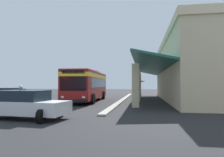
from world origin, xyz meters
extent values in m
plane|color=#262628|center=(0.00, 8.00, 0.00)|extent=(120.00, 120.00, 0.00)
cube|color=#9E998E|center=(0.61, 3.78, 0.06)|extent=(27.22, 0.50, 0.12)
cube|color=#C6B793|center=(0.61, 13.48, 3.09)|extent=(22.69, 10.15, 6.18)
cube|color=beige|center=(0.61, 13.48, 6.48)|extent=(22.99, 10.45, 0.60)
cube|color=#C6B793|center=(-7.90, 5.47, 1.70)|extent=(0.55, 0.55, 3.40)
cube|color=#C6B793|center=(-2.23, 5.47, 1.70)|extent=(0.55, 0.55, 3.40)
cube|color=#C6B793|center=(3.44, 5.47, 1.70)|extent=(0.55, 0.55, 3.40)
cube|color=#C6B793|center=(9.11, 5.47, 1.70)|extent=(0.55, 0.55, 3.40)
cube|color=#19594C|center=(0.61, 6.80, 3.75)|extent=(22.69, 3.16, 0.82)
cube|color=#19232D|center=(0.61, 8.44, 1.40)|extent=(19.06, 0.08, 2.40)
cube|color=maroon|center=(3.48, 0.12, 1.73)|extent=(11.10, 3.03, 2.75)
cube|color=yellow|center=(3.48, 0.12, 2.65)|extent=(11.12, 3.05, 0.36)
cube|color=#19232D|center=(3.18, 0.11, 1.95)|extent=(9.34, 2.98, 0.90)
cube|color=#19232D|center=(8.94, 0.36, 1.85)|extent=(0.16, 2.24, 1.20)
cube|color=black|center=(8.95, 0.36, 2.82)|extent=(0.14, 1.94, 0.28)
cube|color=black|center=(9.07, 0.36, 0.45)|extent=(0.31, 2.45, 0.24)
cube|color=silver|center=(8.96, 1.25, 0.75)|extent=(0.07, 0.24, 0.16)
cube|color=silver|center=(9.03, -0.53, 0.75)|extent=(0.07, 0.24, 0.16)
cube|color=silver|center=(1.98, 0.06, 3.22)|extent=(2.48, 1.89, 0.24)
cylinder|color=black|center=(7.05, 1.55, 0.50)|extent=(1.00, 0.30, 1.00)
cylinder|color=black|center=(7.16, -0.99, 0.50)|extent=(1.00, 0.30, 1.00)
cylinder|color=black|center=(0.35, 1.26, 0.50)|extent=(1.00, 0.30, 1.00)
cylinder|color=black|center=(0.46, -1.29, 0.50)|extent=(1.00, 0.30, 1.00)
cube|color=silver|center=(15.62, 0.07, 0.60)|extent=(2.29, 4.58, 0.66)
cube|color=#19232D|center=(15.59, -0.13, 1.20)|extent=(1.86, 2.63, 0.54)
cylinder|color=black|center=(14.89, 1.66, 0.32)|extent=(0.64, 0.22, 0.64)
cylinder|color=black|center=(16.68, 1.45, 0.32)|extent=(0.64, 0.22, 0.64)
cylinder|color=black|center=(14.55, -1.31, 0.32)|extent=(0.64, 0.22, 0.64)
cube|color=maroon|center=(7.55, -6.53, 0.60)|extent=(4.52, 2.12, 0.66)
cube|color=#19232D|center=(7.35, -6.54, 1.20)|extent=(2.57, 1.76, 0.54)
cylinder|color=black|center=(8.98, -5.52, 0.32)|extent=(0.64, 0.22, 0.64)
cylinder|color=black|center=(5.99, -5.74, 0.32)|extent=(0.64, 0.22, 0.64)
cylinder|color=black|center=(6.13, -7.53, 0.32)|extent=(0.64, 0.22, 0.64)
cylinder|color=navy|center=(13.17, -1.54, 0.43)|extent=(0.16, 0.16, 0.86)
cylinder|color=navy|center=(13.20, -1.86, 0.43)|extent=(0.16, 0.16, 0.86)
cube|color=#334C8C|center=(13.19, -1.70, 1.18)|extent=(0.54, 0.44, 0.64)
sphere|color=beige|center=(13.19, -1.70, 1.62)|extent=(0.23, 0.23, 0.23)
cylinder|color=#334C8C|center=(12.95, -1.51, 1.21)|extent=(0.09, 0.09, 0.58)
cylinder|color=#334C8C|center=(13.42, -1.89, 1.21)|extent=(0.09, 0.09, 0.58)
cube|color=#4C4742|center=(-2.61, 5.32, 0.26)|extent=(0.95, 0.95, 0.53)
cylinder|color=#332319|center=(-2.61, 5.32, 0.54)|extent=(0.81, 0.81, 0.02)
cylinder|color=brown|center=(-2.61, 5.32, 1.28)|extent=(0.16, 0.16, 1.50)
ellipsoid|color=#1E6028|center=(-2.12, 5.37, 2.14)|extent=(1.00, 0.30, 0.18)
ellipsoid|color=#1E6028|center=(-2.56, 5.79, 2.22)|extent=(0.30, 0.95, 0.19)
ellipsoid|color=#1E6028|center=(-3.00, 5.31, 2.13)|extent=(0.78, 0.23, 0.17)
ellipsoid|color=#1E6028|center=(-2.67, 4.95, 2.09)|extent=(0.33, 0.78, 0.14)
camera|label=1|loc=(25.85, 6.07, 1.76)|focal=34.21mm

